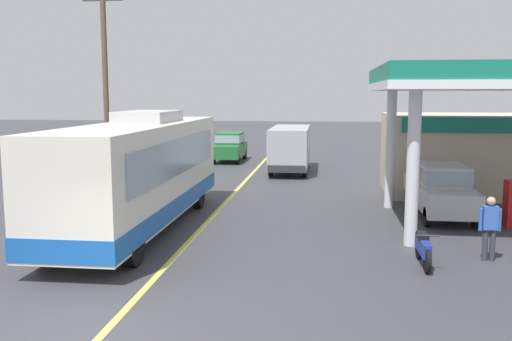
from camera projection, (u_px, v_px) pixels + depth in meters
ground at (251, 175)px, 29.62m from camera, size 120.00×120.00×0.00m
lane_divider_stripe at (236, 190)px, 24.70m from camera, size 0.16×50.00×0.01m
coach_bus_main at (140, 175)px, 17.56m from camera, size 2.60×11.04×3.69m
gas_station_roadside at (483, 136)px, 21.72m from camera, size 9.10×11.95×5.10m
car_at_pump at (442, 188)px, 19.32m from camera, size 1.70×4.20×1.82m
minibus_opposing_lane at (290, 145)px, 30.63m from camera, size 2.04×6.13×2.44m
motorcycle_parked_forecourt at (423, 248)px, 13.83m from camera, size 0.55×1.80×0.92m
pedestrian_near_pump at (490, 225)px, 14.16m from camera, size 0.55×0.22×1.66m
pedestrian_by_shop at (412, 185)px, 20.35m from camera, size 0.55×0.22×1.66m
car_trailing_behind_bus at (230, 145)px, 35.59m from camera, size 1.70×4.20×1.82m
utility_pole_roadside at (106, 85)px, 24.48m from camera, size 1.80×0.24×8.89m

